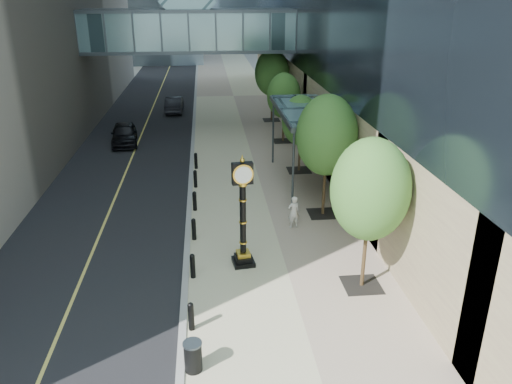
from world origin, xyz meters
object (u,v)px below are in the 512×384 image
at_px(trash_bin, 193,357).
at_px(car_near, 124,134).
at_px(street_clock, 243,220).
at_px(pedestrian, 294,212).
at_px(car_far, 174,104).

distance_m(trash_bin, car_near, 24.59).
relative_size(street_clock, pedestrian, 2.89).
bearing_deg(street_clock, car_far, 91.05).
xyz_separation_m(street_clock, pedestrian, (2.58, 3.13, -1.17)).
xyz_separation_m(trash_bin, car_far, (-2.20, 34.15, 0.21)).
distance_m(street_clock, car_near, 19.52).
height_order(car_near, car_far, car_near).
height_order(trash_bin, car_far, car_far).
relative_size(pedestrian, car_far, 0.37).
height_order(pedestrian, car_far, pedestrian).
bearing_deg(trash_bin, street_clock, 72.05).
distance_m(trash_bin, car_far, 34.22).
relative_size(street_clock, trash_bin, 5.00).
distance_m(car_near, car_far, 10.59).
bearing_deg(pedestrian, car_near, -69.91).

